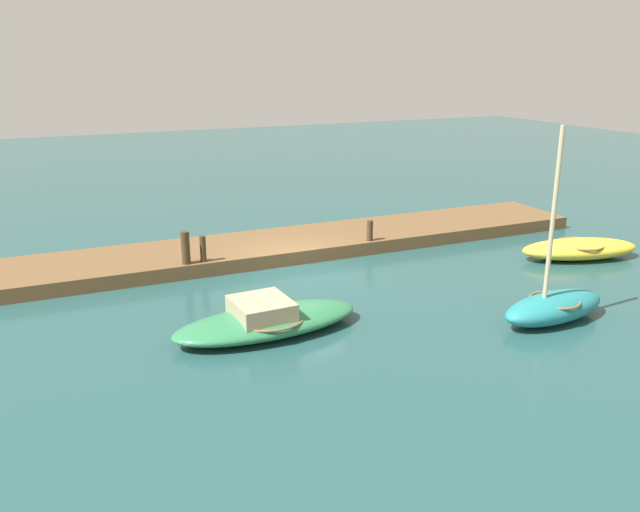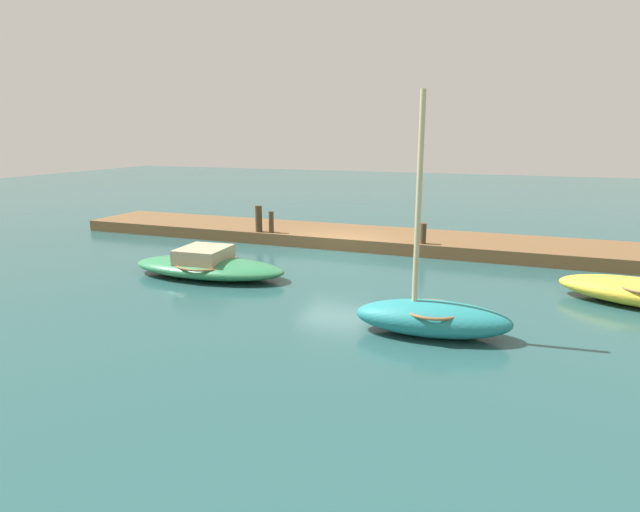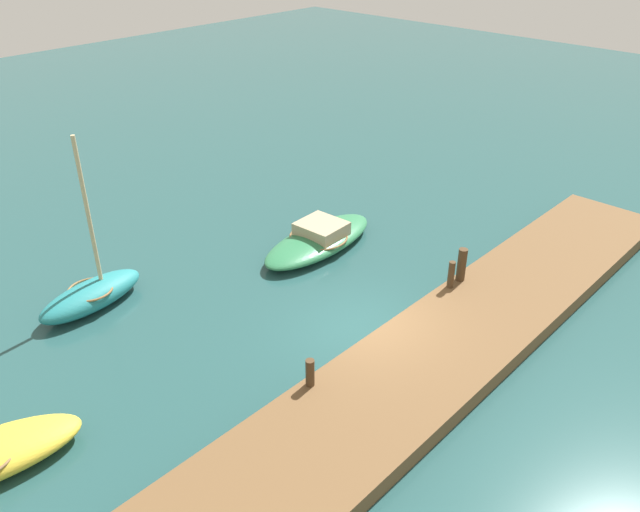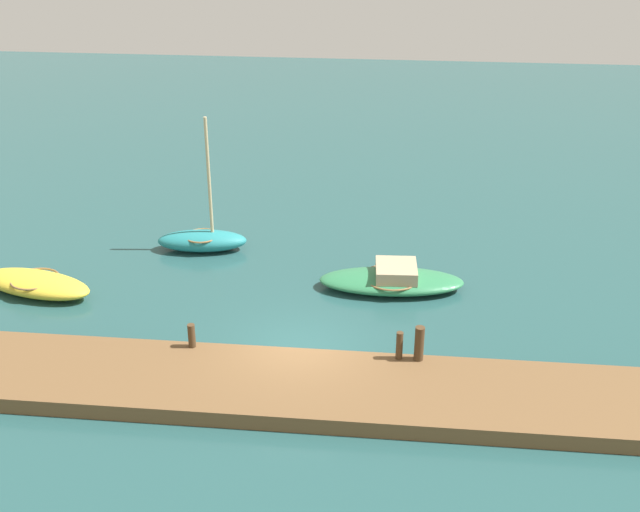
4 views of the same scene
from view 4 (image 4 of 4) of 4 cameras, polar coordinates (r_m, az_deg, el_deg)
ground_plane at (r=24.24m, az=-1.45°, el=-6.84°), size 84.00×84.00×0.00m
dock_platform at (r=22.30m, az=-2.19°, el=-9.35°), size 24.07×3.33×0.47m
motorboat_green at (r=27.66m, az=5.17°, el=-1.69°), size 5.08×2.23×0.92m
rowboat_yellow at (r=28.98m, az=-19.63°, el=-1.87°), size 4.48×2.56×0.69m
rowboat_teal at (r=30.68m, az=-8.40°, el=1.18°), size 3.50×1.62×5.22m
mooring_post_west at (r=23.70m, az=-9.15°, el=-5.64°), size 0.22×0.22×0.74m
mooring_post_mid_west at (r=22.94m, az=5.69°, el=-6.37°), size 0.20×0.20×0.86m
mooring_post_mid_east at (r=22.90m, az=7.10°, el=-6.22°), size 0.27×0.27×1.06m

